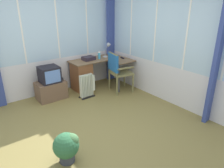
# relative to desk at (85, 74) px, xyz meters

# --- Properties ---
(ground) EXTENTS (4.97, 4.96, 0.06)m
(ground) POSITION_rel_desk_xyz_m (-0.88, -1.65, -0.44)
(ground) COLOR olive
(north_window_panel) EXTENTS (3.97, 0.07, 2.78)m
(north_window_panel) POSITION_rel_desk_xyz_m (-0.88, 0.35, 0.99)
(north_window_panel) COLOR silver
(north_window_panel) RESTS_ON ground
(east_window_panel) EXTENTS (0.07, 3.96, 2.78)m
(east_window_panel) POSITION_rel_desk_xyz_m (1.14, -1.65, 0.99)
(east_window_panel) COLOR silver
(east_window_panel) RESTS_ON ground
(curtain_corner) EXTENTS (0.26, 0.09, 2.68)m
(curtain_corner) POSITION_rel_desk_xyz_m (1.01, 0.22, 0.94)
(curtain_corner) COLOR #37488D
(curtain_corner) RESTS_ON ground
(curtain_east_far) EXTENTS (0.26, 0.09, 2.68)m
(curtain_east_far) POSITION_rel_desk_xyz_m (1.06, -2.74, 0.94)
(curtain_east_far) COLOR #37488D
(curtain_east_far) RESTS_ON ground
(desk) EXTENTS (1.41, 1.03, 0.74)m
(desk) POSITION_rel_desk_xyz_m (0.00, 0.00, 0.00)
(desk) COLOR brown
(desk) RESTS_ON ground
(desk_lamp) EXTENTS (0.23, 0.20, 0.39)m
(desk_lamp) POSITION_rel_desk_xyz_m (0.74, -0.01, 0.59)
(desk_lamp) COLOR #B2B7BC
(desk_lamp) RESTS_ON desk
(tv_remote) EXTENTS (0.08, 0.16, 0.02)m
(tv_remote) POSITION_rel_desk_xyz_m (0.95, -0.35, 0.34)
(tv_remote) COLOR black
(tv_remote) RESTS_ON desk
(spray_bottle) EXTENTS (0.06, 0.06, 0.22)m
(spray_bottle) POSITION_rel_desk_xyz_m (0.44, -0.02, 0.43)
(spray_bottle) COLOR #43AFD4
(spray_bottle) RESTS_ON desk
(paper_tray) EXTENTS (0.31, 0.25, 0.09)m
(paper_tray) POSITION_rel_desk_xyz_m (0.16, 0.04, 0.37)
(paper_tray) COLOR #2D242E
(paper_tray) RESTS_ON desk
(wooden_armchair) EXTENTS (0.58, 0.57, 0.99)m
(wooden_armchair) POSITION_rel_desk_xyz_m (0.53, -0.62, 0.22)
(wooden_armchair) COLOR olive
(wooden_armchair) RESTS_ON ground
(tv_on_stand) EXTENTS (0.64, 0.44, 0.77)m
(tv_on_stand) POSITION_rel_desk_xyz_m (-0.92, -0.03, -0.06)
(tv_on_stand) COLOR brown
(tv_on_stand) RESTS_ON ground
(space_heater) EXTENTS (0.39, 0.18, 0.56)m
(space_heater) POSITION_rel_desk_xyz_m (-0.20, -0.46, -0.12)
(space_heater) COLOR silver
(space_heater) RESTS_ON ground
(potted_plant) EXTENTS (0.37, 0.37, 0.45)m
(potted_plant) POSITION_rel_desk_xyz_m (-1.55, -2.15, -0.15)
(potted_plant) COLOR #383E4A
(potted_plant) RESTS_ON ground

